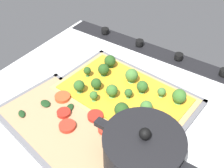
% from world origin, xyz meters
% --- Properties ---
extents(ground_plane, '(0.75, 0.64, 0.03)m').
position_xyz_m(ground_plane, '(0.00, 0.00, -0.01)').
color(ground_plane, silver).
extents(stove_control_panel, '(0.72, 0.07, 0.03)m').
position_xyz_m(stove_control_panel, '(0.00, -0.29, 0.01)').
color(stove_control_panel, black).
rests_on(stove_control_panel, ground_plane).
extents(baking_tray_front, '(0.41, 0.29, 0.01)m').
position_xyz_m(baking_tray_front, '(-0.02, -0.03, 0.00)').
color(baking_tray_front, slate).
rests_on(baking_tray_front, ground_plane).
extents(broccoli_pizza, '(0.39, 0.26, 0.06)m').
position_xyz_m(broccoli_pizza, '(-0.02, -0.03, 0.02)').
color(broccoli_pizza, tan).
rests_on(broccoli_pizza, baking_tray_front).
extents(baking_tray_back, '(0.40, 0.28, 0.01)m').
position_xyz_m(baking_tray_back, '(0.04, 0.14, 0.00)').
color(baking_tray_back, slate).
rests_on(baking_tray_back, ground_plane).
extents(veggie_pizza_back, '(0.37, 0.25, 0.02)m').
position_xyz_m(veggie_pizza_back, '(0.04, 0.14, 0.01)').
color(veggie_pizza_back, tan).
rests_on(veggie_pizza_back, baking_tray_back).
extents(cooking_pot, '(0.24, 0.17, 0.13)m').
position_xyz_m(cooking_pot, '(-0.17, 0.14, 0.06)').
color(cooking_pot, black).
rests_on(cooking_pot, ground_plane).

